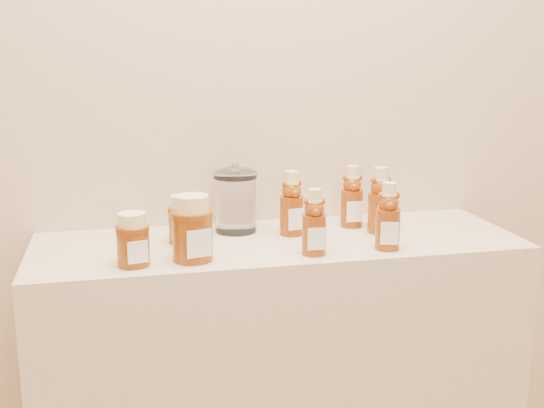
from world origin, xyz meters
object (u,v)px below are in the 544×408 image
object	(u,v)px
display_table	(278,404)
bear_bottle_front_left	(314,218)
bear_bottle_back_left	(291,199)
glass_canister	(235,199)
honey_jar_left	(133,239)

from	to	relation	value
display_table	bear_bottle_front_left	size ratio (longest dim) A/B	6.89
bear_bottle_back_left	bear_bottle_front_left	size ratio (longest dim) A/B	1.06
bear_bottle_back_left	glass_canister	size ratio (longest dim) A/B	1.07
honey_jar_left	glass_canister	distance (m)	0.35
bear_bottle_back_left	glass_canister	world-z (taller)	bear_bottle_back_left
display_table	glass_canister	bearing A→B (deg)	130.97
display_table	glass_canister	distance (m)	0.55
glass_canister	bear_bottle_front_left	bearing A→B (deg)	-58.63
bear_bottle_front_left	bear_bottle_back_left	bearing A→B (deg)	98.50
display_table	bear_bottle_front_left	xyz separation A→B (m)	(0.05, -0.13, 0.54)
honey_jar_left	bear_bottle_back_left	bearing A→B (deg)	8.70
display_table	glass_canister	world-z (taller)	glass_canister
honey_jar_left	glass_canister	world-z (taller)	glass_canister
bear_bottle_back_left	honey_jar_left	bearing A→B (deg)	-166.88
display_table	bear_bottle_back_left	bearing A→B (deg)	45.06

